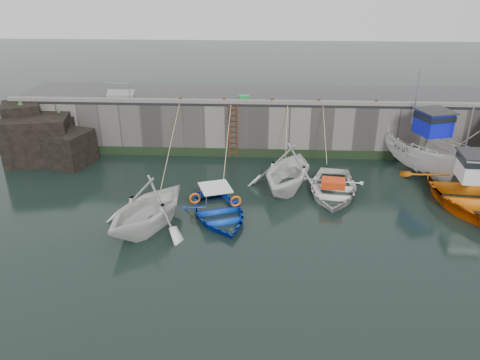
# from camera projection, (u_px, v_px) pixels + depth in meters

# --- Properties ---
(ground) EXTENTS (120.00, 120.00, 0.00)m
(ground) POSITION_uv_depth(u_px,v_px,m) (268.00, 250.00, 18.34)
(ground) COLOR black
(ground) RESTS_ON ground
(quay_back) EXTENTS (30.00, 5.00, 3.00)m
(quay_back) POSITION_uv_depth(u_px,v_px,m) (268.00, 120.00, 29.11)
(quay_back) COLOR slate
(quay_back) RESTS_ON ground
(road_back) EXTENTS (30.00, 5.00, 0.16)m
(road_back) POSITION_uv_depth(u_px,v_px,m) (268.00, 95.00, 28.46)
(road_back) COLOR black
(road_back) RESTS_ON quay_back
(kerb_back) EXTENTS (30.00, 0.30, 0.20)m
(kerb_back) POSITION_uv_depth(u_px,v_px,m) (269.00, 102.00, 26.25)
(kerb_back) COLOR slate
(kerb_back) RESTS_ON road_back
(algae_back) EXTENTS (30.00, 0.08, 0.50)m
(algae_back) POSITION_uv_depth(u_px,v_px,m) (267.00, 153.00, 27.31)
(algae_back) COLOR black
(algae_back) RESTS_ON ground
(rock_outcrop) EXTENTS (5.85, 4.24, 3.41)m
(rock_outcrop) POSITION_uv_depth(u_px,v_px,m) (42.00, 138.00, 26.73)
(rock_outcrop) COLOR black
(rock_outcrop) RESTS_ON ground
(ladder) EXTENTS (0.51, 0.08, 3.20)m
(ladder) POSITION_uv_depth(u_px,v_px,m) (233.00, 131.00, 26.81)
(ladder) COLOR #3F1E0F
(ladder) RESTS_ON ground
(boat_near_white) EXTENTS (5.80, 6.13, 2.55)m
(boat_near_white) POSITION_uv_depth(u_px,v_px,m) (149.00, 227.00, 19.98)
(boat_near_white) COLOR silver
(boat_near_white) RESTS_ON ground
(boat_near_white_rope) EXTENTS (0.04, 6.50, 3.10)m
(boat_near_white_rope) POSITION_uv_depth(u_px,v_px,m) (172.00, 176.00, 24.97)
(boat_near_white_rope) COLOR tan
(boat_near_white_rope) RESTS_ON ground
(boat_near_blue) EXTENTS (4.49, 5.27, 0.92)m
(boat_near_blue) POSITION_uv_depth(u_px,v_px,m) (219.00, 217.00, 20.82)
(boat_near_blue) COLOR blue
(boat_near_blue) RESTS_ON ground
(boat_near_blue_rope) EXTENTS (0.04, 5.54, 3.10)m
(boat_near_blue_rope) POSITION_uv_depth(u_px,v_px,m) (227.00, 173.00, 25.32)
(boat_near_blue_rope) COLOR tan
(boat_near_blue_rope) RESTS_ON ground
(boat_near_blacktrim) EXTENTS (5.49, 5.91, 2.55)m
(boat_near_blacktrim) POSITION_uv_depth(u_px,v_px,m) (287.00, 188.00, 23.59)
(boat_near_blacktrim) COLOR silver
(boat_near_blacktrim) RESTS_ON ground
(boat_near_blacktrim_rope) EXTENTS (0.04, 3.10, 3.10)m
(boat_near_blacktrim_rope) POSITION_uv_depth(u_px,v_px,m) (285.00, 163.00, 26.64)
(boat_near_blacktrim_rope) COLOR tan
(boat_near_blacktrim_rope) RESTS_ON ground
(boat_near_navy) EXTENTS (4.13, 5.29, 1.00)m
(boat_near_navy) POSITION_uv_depth(u_px,v_px,m) (332.00, 193.00, 23.04)
(boat_near_navy) COLOR white
(boat_near_navy) RESTS_ON ground
(boat_near_navy_rope) EXTENTS (0.04, 3.39, 3.10)m
(boat_near_navy_rope) POSITION_uv_depth(u_px,v_px,m) (324.00, 165.00, 26.31)
(boat_near_navy_rope) COLOR tan
(boat_near_navy_rope) RESTS_ON ground
(boat_far_white) EXTENTS (4.38, 7.11, 5.58)m
(boat_far_white) POSITION_uv_depth(u_px,v_px,m) (422.00, 151.00, 25.31)
(boat_far_white) COLOR white
(boat_far_white) RESTS_ON ground
(boat_far_orange) EXTENTS (6.07, 8.05, 4.58)m
(boat_far_orange) POSITION_uv_depth(u_px,v_px,m) (467.00, 188.00, 22.32)
(boat_far_orange) COLOR orange
(boat_far_orange) RESTS_ON ground
(fish_crate) EXTENTS (0.65, 0.49, 0.32)m
(fish_crate) POSITION_uv_depth(u_px,v_px,m) (244.00, 98.00, 26.80)
(fish_crate) COLOR green
(fish_crate) RESTS_ON road_back
(railing) EXTENTS (1.60, 1.05, 1.00)m
(railing) POSITION_uv_depth(u_px,v_px,m) (120.00, 94.00, 27.62)
(railing) COLOR #A5A8AD
(railing) RESTS_ON road_back
(bollard_a) EXTENTS (0.18, 0.18, 0.28)m
(bollard_a) POSITION_uv_depth(u_px,v_px,m) (181.00, 100.00, 26.56)
(bollard_a) COLOR #3F1E0F
(bollard_a) RESTS_ON road_back
(bollard_b) EXTENTS (0.18, 0.18, 0.28)m
(bollard_b) POSITION_uv_depth(u_px,v_px,m) (224.00, 100.00, 26.44)
(bollard_b) COLOR #3F1E0F
(bollard_b) RESTS_ON road_back
(bollard_c) EXTENTS (0.18, 0.18, 0.28)m
(bollard_c) POSITION_uv_depth(u_px,v_px,m) (272.00, 101.00, 26.31)
(bollard_c) COLOR #3F1E0F
(bollard_c) RESTS_ON road_back
(bollard_d) EXTENTS (0.18, 0.18, 0.28)m
(bollard_d) POSITION_uv_depth(u_px,v_px,m) (319.00, 102.00, 26.19)
(bollard_d) COLOR #3F1E0F
(bollard_d) RESTS_ON road_back
(bollard_e) EXTENTS (0.18, 0.18, 0.28)m
(bollard_e) POSITION_uv_depth(u_px,v_px,m) (376.00, 102.00, 26.04)
(bollard_e) COLOR #3F1E0F
(bollard_e) RESTS_ON road_back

